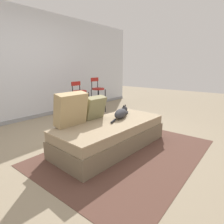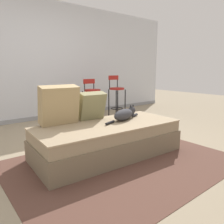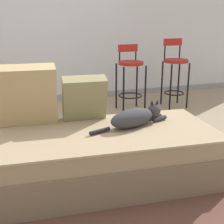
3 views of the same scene
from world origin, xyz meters
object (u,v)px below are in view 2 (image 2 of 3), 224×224
Objects in this scene: couch at (108,139)px; bar_stool_near_window at (92,97)px; cat at (125,114)px; bar_stool_by_doorway at (117,93)px; throw_pillow_corner at (59,105)px; throw_pillow_middle at (92,106)px.

bar_stool_near_window reaches higher than couch.
bar_stool_by_doorway reaches higher than cat.
bar_stool_by_doorway reaches higher than throw_pillow_corner.
couch is 0.52m from throw_pillow_middle.
throw_pillow_middle is at bearing 95.11° from couch.
throw_pillow_corner reaches higher than bar_stool_near_window.
bar_stool_by_doorway is at bearing 0.12° from bar_stool_near_window.
bar_stool_near_window is at bearing 44.52° from throw_pillow_corner.
cat is at bearing 7.46° from couch.
cat is at bearing -20.23° from throw_pillow_corner.
throw_pillow_corner reaches higher than couch.
throw_pillow_middle is at bearing -123.79° from bar_stool_near_window.
couch is 3.88× the size of throw_pillow_corner.
cat is (0.33, 0.04, 0.28)m from couch.
bar_stool_near_window is at bearing 70.68° from cat.
couch is 0.77m from throw_pillow_corner.
throw_pillow_middle is 1.74m from bar_stool_near_window.
throw_pillow_corner is 0.51× the size of bar_stool_by_doorway.
bar_stool_near_window reaches higher than cat.
bar_stool_near_window is (0.94, 1.77, 0.32)m from couch.
throw_pillow_corner is at bearing 145.06° from couch.
throw_pillow_corner is at bearing 159.77° from cat.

